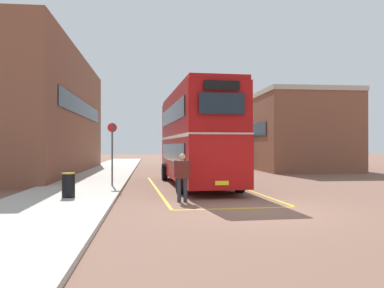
{
  "coord_description": "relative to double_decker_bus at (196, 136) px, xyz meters",
  "views": [
    {
      "loc": [
        -3.27,
        -11.97,
        2.02
      ],
      "look_at": [
        -0.99,
        9.27,
        2.12
      ],
      "focal_mm": 37.0,
      "sensor_mm": 36.0,
      "label": 1
    }
  ],
  "objects": [
    {
      "name": "ground_plane",
      "position": [
        0.92,
        6.47,
        -2.51
      ],
      "size": [
        135.6,
        135.6,
        0.0
      ],
      "primitive_type": "plane",
      "color": "brown"
    },
    {
      "name": "sidewalk_left",
      "position": [
        -5.58,
        8.87,
        -2.44
      ],
      "size": [
        4.0,
        57.6,
        0.14
      ],
      "primitive_type": "cube",
      "color": "#B2ADA3",
      "rests_on": "ground"
    },
    {
      "name": "brick_building_left",
      "position": [
        -9.87,
        9.54,
        1.76
      ],
      "size": [
        5.45,
        21.06,
        8.55
      ],
      "color": "brown",
      "rests_on": "ground"
    },
    {
      "name": "depot_building_right",
      "position": [
        9.95,
        14.76,
        0.69
      ],
      "size": [
        7.19,
        14.98,
        6.4
      ],
      "color": "brown",
      "rests_on": "ground"
    },
    {
      "name": "double_decker_bus",
      "position": [
        0.0,
        0.0,
        0.0
      ],
      "size": [
        3.32,
        10.89,
        4.75
      ],
      "color": "black",
      "rests_on": "ground"
    },
    {
      "name": "single_deck_bus",
      "position": [
        4.32,
        20.43,
        -0.87
      ],
      "size": [
        3.13,
        9.54,
        3.02
      ],
      "color": "black",
      "rests_on": "ground"
    },
    {
      "name": "pedestrian_boarding",
      "position": [
        -1.19,
        -5.79,
        -1.5
      ],
      "size": [
        0.58,
        0.26,
        1.74
      ],
      "color": "#2D2D38",
      "rests_on": "ground"
    },
    {
      "name": "litter_bin",
      "position": [
        -5.29,
        -5.14,
        -1.92
      ],
      "size": [
        0.49,
        0.49,
        0.9
      ],
      "color": "black",
      "rests_on": "sidewalk_left"
    },
    {
      "name": "bus_stop_sign",
      "position": [
        -4.12,
        -0.9,
        -0.61
      ],
      "size": [
        0.44,
        0.08,
        2.96
      ],
      "color": "#4C4C51",
      "rests_on": "sidewalk_left"
    },
    {
      "name": "bay_marking_yellow",
      "position": [
        0.05,
        -1.97,
        -2.51
      ],
      "size": [
        4.98,
        13.0,
        0.01
      ],
      "color": "gold",
      "rests_on": "ground"
    }
  ]
}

